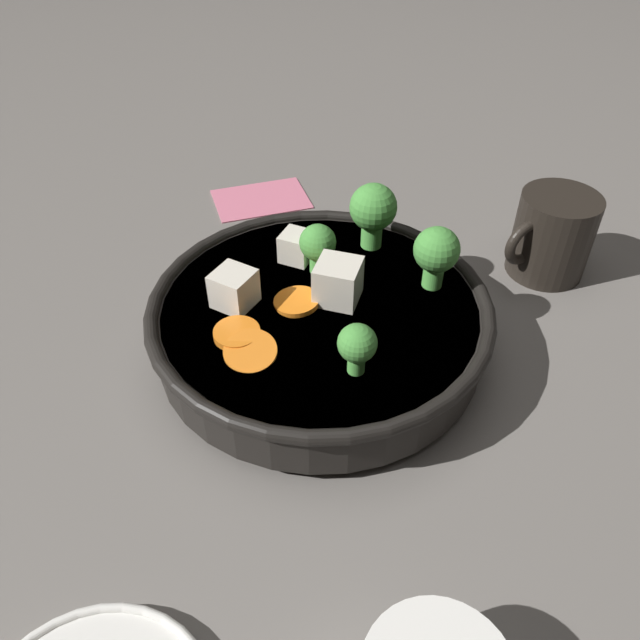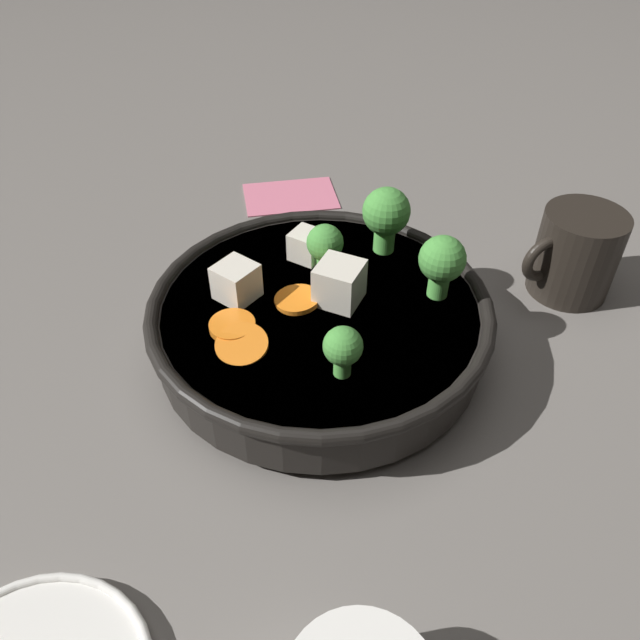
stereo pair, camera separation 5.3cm
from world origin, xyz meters
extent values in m
plane|color=slate|center=(0.00, 0.00, 0.00)|extent=(3.00, 3.00, 0.00)
cylinder|color=black|center=(0.00, 0.00, 0.01)|extent=(0.15, 0.15, 0.01)
cylinder|color=black|center=(0.00, 0.00, 0.03)|extent=(0.28, 0.28, 0.04)
torus|color=black|center=(0.00, 0.00, 0.05)|extent=(0.29, 0.29, 0.01)
cylinder|color=brown|center=(0.00, 0.00, 0.04)|extent=(0.26, 0.26, 0.02)
cylinder|color=orange|center=(0.08, 0.02, 0.05)|extent=(0.06, 0.06, 0.01)
cylinder|color=orange|center=(0.08, 0.00, 0.06)|extent=(0.04, 0.04, 0.01)
cylinder|color=orange|center=(0.02, -0.01, 0.05)|extent=(0.05, 0.05, 0.01)
cylinder|color=#59B84C|center=(-0.10, 0.03, 0.06)|extent=(0.02, 0.02, 0.02)
sphere|color=#47933D|center=(-0.10, 0.03, 0.09)|extent=(0.04, 0.04, 0.04)
cylinder|color=#59B84C|center=(-0.02, -0.04, 0.06)|extent=(0.01, 0.01, 0.02)
sphere|color=#47933D|center=(-0.02, -0.04, 0.08)|extent=(0.03, 0.03, 0.03)
cylinder|color=#59B84C|center=(-0.09, -0.05, 0.07)|extent=(0.02, 0.02, 0.03)
sphere|color=#47933D|center=(-0.09, -0.05, 0.09)|extent=(0.04, 0.04, 0.04)
cylinder|color=#59B84C|center=(0.02, 0.08, 0.06)|extent=(0.01, 0.01, 0.02)
sphere|color=#47933D|center=(0.02, 0.08, 0.08)|extent=(0.03, 0.03, 0.03)
cube|color=silver|center=(-0.02, -0.07, 0.07)|extent=(0.04, 0.04, 0.03)
cube|color=silver|center=(0.06, -0.04, 0.07)|extent=(0.04, 0.04, 0.03)
cube|color=silver|center=(-0.02, 0.00, 0.07)|extent=(0.05, 0.05, 0.04)
cylinder|color=black|center=(-0.26, 0.01, 0.04)|extent=(0.08, 0.08, 0.09)
torus|color=black|center=(-0.22, 0.01, 0.05)|extent=(0.05, 0.01, 0.05)
cube|color=#D16B84|center=(-0.07, -0.26, 0.00)|extent=(0.12, 0.10, 0.00)
camera|label=1|loc=(0.20, 0.35, 0.39)|focal=35.00mm
camera|label=2|loc=(0.16, 0.37, 0.39)|focal=35.00mm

